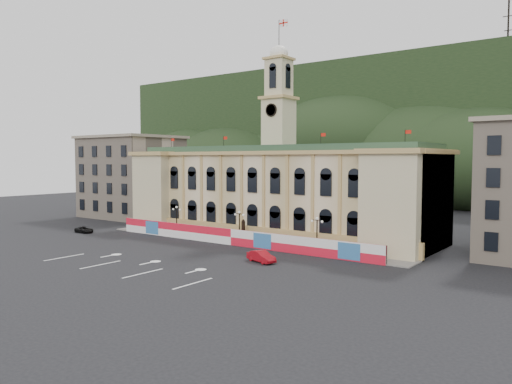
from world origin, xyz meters
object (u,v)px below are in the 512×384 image
Objects in this scene: statue at (243,235)px; red_sedan at (261,256)px; lamp_center at (239,224)px; black_suv at (84,230)px.

statue is 15.53m from red_sedan.
black_suv is (-29.61, -7.87, -2.52)m from lamp_center.
statue is 0.72× the size of lamp_center.
red_sedan is (11.29, -9.65, -2.33)m from lamp_center.
red_sedan is (11.29, -10.65, -0.44)m from statue.
lamp_center is (0.00, -1.00, 1.89)m from statue.
lamp_center is 15.03m from red_sedan.
red_sedan is at bearing -40.50° from lamp_center.
red_sedan is 1.18× the size of black_suv.
statue is 0.78× the size of red_sedan.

